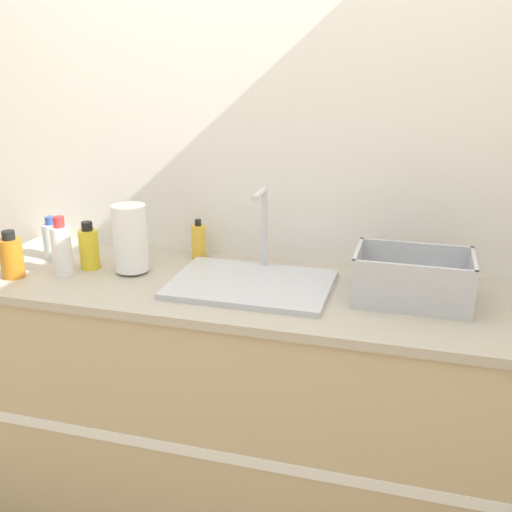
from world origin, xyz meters
The scene contains 10 objects.
wall_back centered at (0.00, 0.62, 1.30)m, with size 4.52×0.06×2.60m.
counter_cabinet centered at (0.00, 0.29, 0.46)m, with size 2.15×0.61×0.92m.
sink centered at (-0.04, 0.29, 0.94)m, with size 0.53×0.38×0.31m.
paper_towel_roll centered at (-0.49, 0.31, 1.05)m, with size 0.12×0.12×0.25m.
dish_rack centered at (0.48, 0.32, 0.98)m, with size 0.36×0.24×0.16m.
bottle_white_spray centered at (-0.71, 0.23, 1.02)m, with size 0.07×0.07×0.21m.
bottle_clear centered at (-0.85, 0.37, 1.00)m, with size 0.07×0.07×0.16m.
bottle_yellow centered at (-0.66, 0.31, 1.00)m, with size 0.07×0.07×0.17m.
bottle_amber centered at (-0.87, 0.15, 1.00)m, with size 0.08×0.08×0.17m.
soap_dispenser centered at (-0.31, 0.51, 0.99)m, with size 0.05×0.05×0.15m.
Camera 1 is at (0.48, -1.51, 1.69)m, focal length 42.00 mm.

